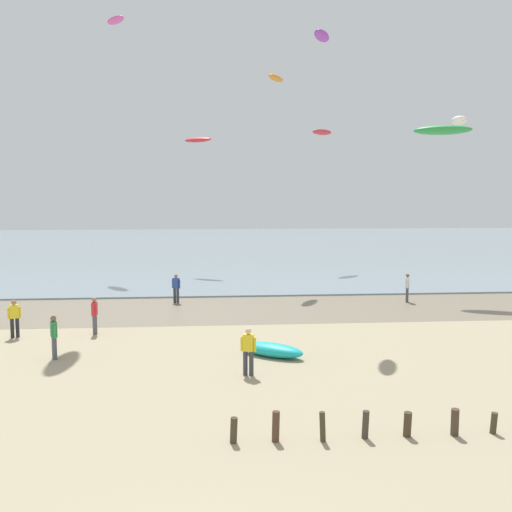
{
  "coord_description": "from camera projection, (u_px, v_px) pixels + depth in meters",
  "views": [
    {
      "loc": [
        0.31,
        -8.02,
        6.39
      ],
      "look_at": [
        2.01,
        12.59,
        4.21
      ],
      "focal_mm": 41.03,
      "sensor_mm": 36.0,
      "label": 1
    }
  ],
  "objects": [
    {
      "name": "person_by_waterline",
      "position": [
        248.0,
        350.0,
        20.63
      ],
      "size": [
        0.54,
        0.33,
        1.71
      ],
      "color": "#383842",
      "rests_on": "ground"
    },
    {
      "name": "kite_aloft_4",
      "position": [
        198.0,
        140.0,
        48.19
      ],
      "size": [
        2.66,
        2.15,
        0.6
      ],
      "primitive_type": "ellipsoid",
      "rotation": [
        0.24,
        0.0,
        5.71
      ],
      "color": "red"
    },
    {
      "name": "person_left_flank",
      "position": [
        95.0,
        314.0,
        26.74
      ],
      "size": [
        0.23,
        0.57,
        1.71
      ],
      "color": "#4C4C56",
      "rests_on": "ground"
    },
    {
      "name": "sea",
      "position": [
        205.0,
        247.0,
        70.99
      ],
      "size": [
        160.0,
        70.0,
        0.1
      ],
      "primitive_type": "cube",
      "color": "#7F939E",
      "rests_on": "ground"
    },
    {
      "name": "person_trailing_behind",
      "position": [
        14.0,
        317.0,
        26.1
      ],
      "size": [
        0.53,
        0.35,
        1.71
      ],
      "color": "#232328",
      "rests_on": "ground"
    },
    {
      "name": "wet_sand_strip",
      "position": [
        203.0,
        310.0,
        32.42
      ],
      "size": [
        120.0,
        7.85,
        0.01
      ],
      "primitive_type": "cube",
      "color": "#7A6D59",
      "rests_on": "ground"
    },
    {
      "name": "kite_aloft_5",
      "position": [
        322.0,
        36.0,
        28.34
      ],
      "size": [
        1.33,
        2.21,
        0.39
      ],
      "primitive_type": "ellipsoid",
      "rotation": [
        -0.08,
        0.0,
        4.39
      ],
      "color": "purple"
    },
    {
      "name": "kite_aloft_1",
      "position": [
        116.0,
        20.0,
        48.93
      ],
      "size": [
        2.23,
        2.69,
        0.61
      ],
      "primitive_type": "ellipsoid",
      "rotation": [
        -0.24,
        0.0,
        5.3
      ],
      "color": "#E54C99"
    },
    {
      "name": "grounded_kite",
      "position": [
        272.0,
        350.0,
        23.11
      ],
      "size": [
        2.73,
        2.29,
        0.53
      ],
      "primitive_type": "ellipsoid",
      "rotation": [
        0.0,
        0.0,
        5.68
      ],
      "color": "#19B2B7",
      "rests_on": "ground"
    },
    {
      "name": "person_nearest_camera",
      "position": [
        54.0,
        336.0,
        22.68
      ],
      "size": [
        0.34,
        0.53,
        1.71
      ],
      "color": "#4C4C56",
      "rests_on": "ground"
    },
    {
      "name": "kite_aloft_0",
      "position": [
        322.0,
        132.0,
        50.14
      ],
      "size": [
        2.39,
        2.19,
        0.64
      ],
      "primitive_type": "ellipsoid",
      "rotation": [
        0.38,
        0.0,
        3.84
      ],
      "color": "red"
    },
    {
      "name": "kite_aloft_10",
      "position": [
        276.0,
        78.0,
        41.4
      ],
      "size": [
        1.75,
        2.51,
        0.49
      ],
      "primitive_type": "ellipsoid",
      "rotation": [
        0.15,
        0.0,
        1.13
      ],
      "color": "orange"
    },
    {
      "name": "groyne_mid",
      "position": [
        482.0,
        422.0,
        15.57
      ],
      "size": [
        14.23,
        0.31,
        0.81
      ],
      "color": "#403625",
      "rests_on": "ground"
    },
    {
      "name": "person_far_down_beach",
      "position": [
        176.0,
        287.0,
        34.52
      ],
      "size": [
        0.5,
        0.37,
        1.71
      ],
      "color": "#383842",
      "rests_on": "ground"
    },
    {
      "name": "kite_aloft_3",
      "position": [
        443.0,
        130.0,
        36.58
      ],
      "size": [
        3.73,
        2.37,
        0.68
      ],
      "primitive_type": "ellipsoid",
      "rotation": [
        -0.1,
        0.0,
        5.92
      ],
      "color": "green"
    },
    {
      "name": "person_right_flank",
      "position": [
        407.0,
        287.0,
        34.71
      ],
      "size": [
        0.33,
        0.54,
        1.71
      ],
      "color": "#4C4C56",
      "rests_on": "ground"
    },
    {
      "name": "kite_aloft_9",
      "position": [
        459.0,
        121.0,
        27.11
      ],
      "size": [
        1.57,
        2.34,
        0.39
      ],
      "primitive_type": "ellipsoid",
      "rotation": [
        0.05,
        0.0,
        4.3
      ],
      "color": "white"
    }
  ]
}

